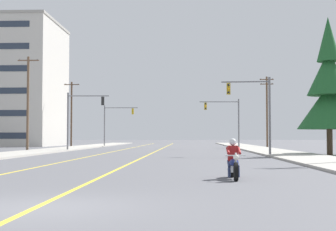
# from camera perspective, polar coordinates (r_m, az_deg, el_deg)

# --- Properties ---
(ground_plane) EXTENTS (400.00, 400.00, 0.00)m
(ground_plane) POSITION_cam_1_polar(r_m,az_deg,el_deg) (10.80, -14.85, -10.59)
(ground_plane) COLOR #5B5B60
(lane_stripe_center) EXTENTS (0.16, 100.00, 0.01)m
(lane_stripe_center) POSITION_cam_1_polar(r_m,az_deg,el_deg) (55.34, -1.01, -4.08)
(lane_stripe_center) COLOR yellow
(lane_stripe_center) RESTS_ON ground
(lane_stripe_left) EXTENTS (0.16, 100.00, 0.01)m
(lane_stripe_left) POSITION_cam_1_polar(r_m,az_deg,el_deg) (55.75, -5.35, -4.06)
(lane_stripe_left) COLOR yellow
(lane_stripe_left) RESTS_ON ground
(sidewalk_kerb_right) EXTENTS (4.40, 110.00, 0.14)m
(sidewalk_kerb_right) POSITION_cam_1_polar(r_m,az_deg,el_deg) (50.90, 11.69, -4.09)
(sidewalk_kerb_right) COLOR #ADA89E
(sidewalk_kerb_right) RESTS_ON ground
(sidewalk_kerb_left) EXTENTS (4.40, 110.00, 0.14)m
(sidewalk_kerb_left) POSITION_cam_1_polar(r_m,az_deg,el_deg) (52.29, -13.71, -4.03)
(sidewalk_kerb_left) COLOR #ADA89E
(sidewalk_kerb_left) RESTS_ON ground
(motorcycle_with_rider) EXTENTS (0.70, 2.19, 1.46)m
(motorcycle_with_rider) POSITION_cam_1_polar(r_m,az_deg,el_deg) (17.52, 7.79, -5.58)
(motorcycle_with_rider) COLOR black
(motorcycle_with_rider) RESTS_ON ground
(traffic_signal_near_right) EXTENTS (3.84, 0.44, 6.20)m
(traffic_signal_near_right) POSITION_cam_1_polar(r_m,az_deg,el_deg) (38.30, 10.42, 1.28)
(traffic_signal_near_right) COLOR slate
(traffic_signal_near_right) RESTS_ON ground
(traffic_signal_near_left) EXTENTS (4.47, 0.43, 6.20)m
(traffic_signal_near_left) POSITION_cam_1_polar(r_m,az_deg,el_deg) (51.87, -10.46, 0.35)
(traffic_signal_near_left) COLOR slate
(traffic_signal_near_left) RESTS_ON ground
(traffic_signal_mid_right) EXTENTS (4.97, 0.52, 6.20)m
(traffic_signal_mid_right) POSITION_cam_1_polar(r_m,az_deg,el_deg) (60.20, 7.07, -0.03)
(traffic_signal_mid_right) COLOR slate
(traffic_signal_mid_right) RESTS_ON ground
(traffic_signal_mid_left) EXTENTS (5.13, 0.37, 6.20)m
(traffic_signal_mid_left) POSITION_cam_1_polar(r_m,az_deg,el_deg) (72.72, -6.42, -0.45)
(traffic_signal_mid_left) COLOR slate
(traffic_signal_mid_left) RESTS_ON ground
(utility_pole_left_near) EXTENTS (2.31, 0.26, 10.12)m
(utility_pole_left_near) POSITION_cam_1_polar(r_m,az_deg,el_deg) (53.57, -16.33, 1.62)
(utility_pole_left_near) COLOR brown
(utility_pole_left_near) RESTS_ON ground
(utility_pole_right_far) EXTENTS (1.96, 0.26, 9.97)m
(utility_pole_right_far) POSITION_cam_1_polar(r_m,az_deg,el_deg) (68.86, 11.69, 0.71)
(utility_pole_right_far) COLOR brown
(utility_pole_right_far) RESTS_ON ground
(utility_pole_left_far) EXTENTS (2.33, 0.26, 9.79)m
(utility_pole_left_far) POSITION_cam_1_polar(r_m,az_deg,el_deg) (73.98, -11.41, 0.33)
(utility_pole_left_far) COLOR #4C3828
(utility_pole_left_far) RESTS_ON ground
(conifer_tree_right_verge_near) EXTENTS (5.22, 5.22, 11.48)m
(conifer_tree_right_verge_near) POSITION_cam_1_polar(r_m,az_deg,el_deg) (41.77, 18.59, 2.75)
(conifer_tree_right_verge_near) COLOR #4C3828
(conifer_tree_right_verge_near) RESTS_ON ground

